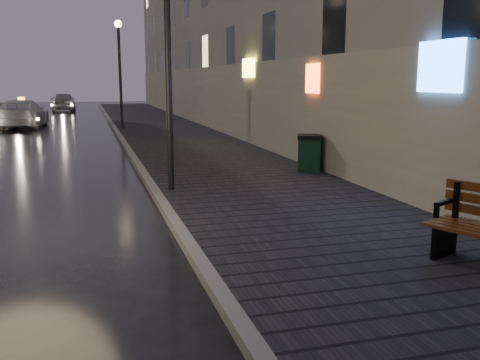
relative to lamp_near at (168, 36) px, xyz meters
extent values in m
plane|color=black|center=(-1.85, -6.00, -3.49)|extent=(120.00, 120.00, 0.00)
cube|color=black|center=(2.05, 15.00, -3.41)|extent=(4.60, 58.00, 0.15)
cube|color=slate|center=(-0.35, 15.00, -3.41)|extent=(0.20, 58.00, 0.15)
cube|color=#605B54|center=(5.25, 19.00, 3.01)|extent=(1.80, 50.00, 13.00)
cylinder|color=black|center=(0.00, 0.00, -0.84)|extent=(0.14, 0.14, 5.00)
cylinder|color=black|center=(0.00, 16.00, -0.84)|extent=(0.14, 0.14, 5.00)
sphere|color=#FFD88C|center=(0.00, 16.00, 1.76)|extent=(0.36, 0.36, 0.36)
cube|color=black|center=(2.94, -5.64, -3.11)|extent=(0.55, 0.29, 0.46)
cube|color=black|center=(3.17, -5.54, -2.71)|extent=(0.09, 0.09, 0.80)
cube|color=black|center=(2.88, -5.67, -2.56)|extent=(0.46, 0.25, 0.06)
cube|color=black|center=(3.95, 1.43, -2.91)|extent=(0.77, 0.77, 0.86)
cube|color=black|center=(3.95, 1.43, -2.42)|extent=(0.83, 0.83, 0.11)
imported|color=silver|center=(-5.05, 19.56, -2.74)|extent=(2.59, 5.33, 1.49)
imported|color=#92939A|center=(-3.47, 34.64, -2.72)|extent=(2.10, 4.64, 1.54)
camera|label=1|loc=(-1.77, -11.71, -0.91)|focal=40.00mm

